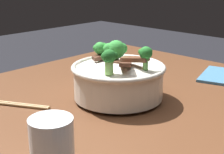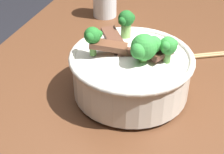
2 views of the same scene
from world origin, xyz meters
name	(u,v)px [view 1 (image 1 of 2)]	position (x,y,z in m)	size (l,w,h in m)	color
rice_bowl	(118,77)	(0.06, -0.03, 0.88)	(0.23, 0.23, 0.14)	silver
chopsticks_pair	(10,104)	(-0.14, 0.13, 0.83)	(0.11, 0.19, 0.01)	#9E7A4C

